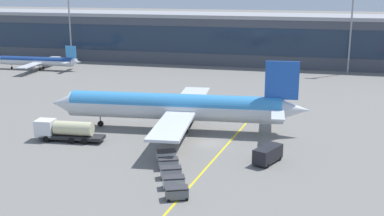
# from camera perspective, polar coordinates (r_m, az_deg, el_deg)

# --- Properties ---
(ground_plane) EXTENTS (700.00, 700.00, 0.00)m
(ground_plane) POSITION_cam_1_polar(r_m,az_deg,el_deg) (77.34, 1.90, -4.04)
(ground_plane) COLOR slate
(apron_lead_in_line) EXTENTS (8.30, 79.63, 0.01)m
(apron_lead_in_line) POSITION_cam_1_polar(r_m,az_deg,el_deg) (78.69, 4.39, -3.75)
(apron_lead_in_line) COLOR yellow
(apron_lead_in_line) RESTS_ON ground_plane
(terminal_building) EXTENTS (164.05, 17.32, 14.56)m
(terminal_building) POSITION_cam_1_polar(r_m,az_deg,el_deg) (154.71, 0.96, 8.04)
(terminal_building) COLOR #424751
(terminal_building) RESTS_ON ground_plane
(main_airliner) EXTENTS (43.59, 34.49, 12.06)m
(main_airliner) POSITION_cam_1_polar(r_m,az_deg,el_deg) (83.06, -1.85, 0.14)
(main_airliner) COLOR silver
(main_airliner) RESTS_ON ground_plane
(fuel_tanker) EXTENTS (10.95, 3.25, 3.25)m
(fuel_tanker) POSITION_cam_1_polar(r_m,az_deg,el_deg) (80.47, -14.24, -2.45)
(fuel_tanker) COLOR #232326
(fuel_tanker) RESTS_ON ground_plane
(crew_van) EXTENTS (3.91, 5.42, 2.30)m
(crew_van) POSITION_cam_1_polar(r_m,az_deg,el_deg) (69.78, 8.67, -5.14)
(crew_van) COLOR black
(crew_van) RESTS_ON ground_plane
(baggage_cart_0) EXTENTS (3.03, 2.41, 1.48)m
(baggage_cart_0) POSITION_cam_1_polar(r_m,az_deg,el_deg) (58.23, -1.75, -9.61)
(baggage_cart_0) COLOR #595B60
(baggage_cart_0) RESTS_ON ground_plane
(baggage_cart_1) EXTENTS (3.03, 2.41, 1.48)m
(baggage_cart_1) POSITION_cam_1_polar(r_m,az_deg,el_deg) (61.14, -2.10, -8.40)
(baggage_cart_1) COLOR #B2B7BC
(baggage_cart_1) RESTS_ON ground_plane
(baggage_cart_2) EXTENTS (3.03, 2.41, 1.48)m
(baggage_cart_2) POSITION_cam_1_polar(r_m,az_deg,el_deg) (64.09, -2.41, -7.30)
(baggage_cart_2) COLOR gray
(baggage_cart_2) RESTS_ON ground_plane
(baggage_cart_3) EXTENTS (3.03, 2.41, 1.48)m
(baggage_cart_3) POSITION_cam_1_polar(r_m,az_deg,el_deg) (67.06, -2.70, -6.29)
(baggage_cart_3) COLOR gray
(baggage_cart_3) RESTS_ON ground_plane
(baggage_cart_4) EXTENTS (3.03, 2.41, 1.48)m
(baggage_cart_4) POSITION_cam_1_polar(r_m,az_deg,el_deg) (70.05, -2.96, -5.38)
(baggage_cart_4) COLOR #B2B7BC
(baggage_cart_4) RESTS_ON ground_plane
(commuter_jet_near) EXTENTS (26.00, 20.62, 6.95)m
(commuter_jet_near) POSITION_cam_1_polar(r_m,az_deg,el_deg) (146.53, -17.20, 5.12)
(commuter_jet_near) COLOR silver
(commuter_jet_near) RESTS_ON ground_plane
(apron_light_mast_0) EXTENTS (2.80, 0.50, 21.95)m
(apron_light_mast_0) POSITION_cam_1_polar(r_m,az_deg,el_deg) (155.70, -13.77, 9.76)
(apron_light_mast_0) COLOR gray
(apron_light_mast_0) RESTS_ON ground_plane
(apron_light_mast_1) EXTENTS (2.80, 0.50, 24.66)m
(apron_light_mast_1) POSITION_cam_1_polar(r_m,az_deg,el_deg) (138.72, 17.71, 9.55)
(apron_light_mast_1) COLOR gray
(apron_light_mast_1) RESTS_ON ground_plane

